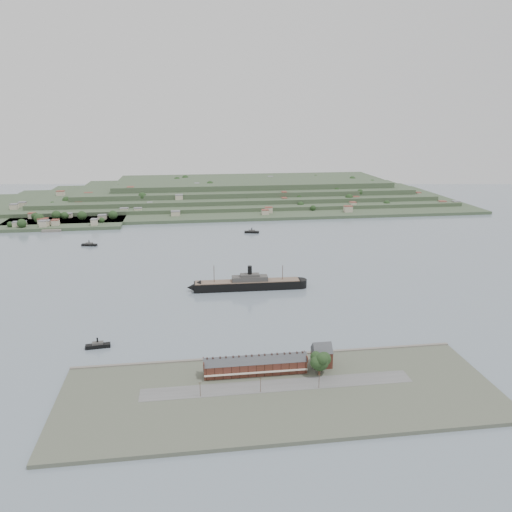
{
  "coord_description": "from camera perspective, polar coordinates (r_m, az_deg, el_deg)",
  "views": [
    {
      "loc": [
        -42.69,
        -405.83,
        136.39
      ],
      "look_at": [
        17.83,
        30.0,
        10.35
      ],
      "focal_mm": 35.0,
      "sensor_mm": 36.0,
      "label": 1
    }
  ],
  "objects": [
    {
      "name": "near_shore",
      "position": [
        261.04,
        2.77,
        -15.27
      ],
      "size": [
        220.0,
        80.0,
        2.6
      ],
      "color": "#4C5142",
      "rests_on": "ground"
    },
    {
      "name": "ferry_east",
      "position": [
        590.95,
        -0.48,
        2.79
      ],
      "size": [
        17.81,
        7.81,
        6.46
      ],
      "color": "black",
      "rests_on": "ground"
    },
    {
      "name": "gabled_building",
      "position": [
        282.57,
        7.52,
        -11.15
      ],
      "size": [
        10.4,
        10.18,
        14.09
      ],
      "color": "#4C271B",
      "rests_on": "ground"
    },
    {
      "name": "far_peninsula",
      "position": [
        811.65,
        -2.84,
        7.14
      ],
      "size": [
        760.0,
        309.0,
        30.0
      ],
      "color": "#364B32",
      "rests_on": "ground"
    },
    {
      "name": "fig_tree",
      "position": [
        271.86,
        7.37,
        -11.82
      ],
      "size": [
        12.01,
        10.4,
        13.41
      ],
      "color": "#483121",
      "rests_on": "ground"
    },
    {
      "name": "terrace_row",
      "position": [
        272.77,
        -0.07,
        -12.37
      ],
      "size": [
        55.6,
        9.8,
        11.07
      ],
      "color": "#4C271B",
      "rests_on": "ground"
    },
    {
      "name": "ferry_west",
      "position": [
        562.03,
        -18.52,
        1.25
      ],
      "size": [
        16.78,
        7.74,
        6.08
      ],
      "color": "black",
      "rests_on": "ground"
    },
    {
      "name": "tugboat",
      "position": [
        320.35,
        -17.62,
        -9.71
      ],
      "size": [
        14.86,
        5.29,
        6.55
      ],
      "color": "black",
      "rests_on": "ground"
    },
    {
      "name": "ground",
      "position": [
        430.26,
        -1.8,
        -2.51
      ],
      "size": [
        1400.0,
        1400.0,
        0.0
      ],
      "primitive_type": "plane",
      "color": "slate",
      "rests_on": "ground"
    },
    {
      "name": "steamship",
      "position": [
        401.23,
        -1.3,
        -3.24
      ],
      "size": [
        97.07,
        13.31,
        23.29
      ],
      "color": "black",
      "rests_on": "ground"
    }
  ]
}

